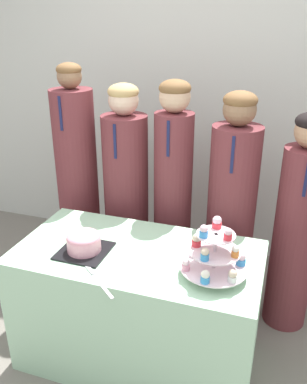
{
  "coord_description": "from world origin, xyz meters",
  "views": [
    {
      "loc": [
        0.68,
        -1.41,
        1.9
      ],
      "look_at": [
        0.08,
        0.38,
        1.08
      ],
      "focal_mm": 38.0,
      "sensor_mm": 36.0,
      "label": 1
    }
  ],
  "objects_px": {
    "student_1": "(126,200)",
    "student_2": "(173,200)",
    "round_cake": "(84,242)",
    "cupcake_stand": "(214,253)",
    "student_4": "(297,230)",
    "cake_knife": "(94,275)",
    "student_3": "(231,215)",
    "student_0": "(78,187)"
  },
  "relations": [
    {
      "from": "cupcake_stand",
      "to": "student_3",
      "type": "distance_m",
      "value": 0.72
    },
    {
      "from": "cupcake_stand",
      "to": "student_0",
      "type": "height_order",
      "value": "student_0"
    },
    {
      "from": "student_1",
      "to": "student_2",
      "type": "height_order",
      "value": "student_2"
    },
    {
      "from": "student_2",
      "to": "cake_knife",
      "type": "bearing_deg",
      "value": -98.75
    },
    {
      "from": "student_4",
      "to": "student_1",
      "type": "bearing_deg",
      "value": 180.0
    },
    {
      "from": "cake_knife",
      "to": "cupcake_stand",
      "type": "xyz_separation_m",
      "value": [
        0.55,
        0.19,
        0.12
      ]
    },
    {
      "from": "student_4",
      "to": "round_cake",
      "type": "bearing_deg",
      "value": -146.78
    },
    {
      "from": "cake_knife",
      "to": "student_0",
      "type": "bearing_deg",
      "value": 162.08
    },
    {
      "from": "round_cake",
      "to": "cake_knife",
      "type": "bearing_deg",
      "value": -50.75
    },
    {
      "from": "cake_knife",
      "to": "student_3",
      "type": "relative_size",
      "value": 0.16
    },
    {
      "from": "student_3",
      "to": "cupcake_stand",
      "type": "bearing_deg",
      "value": -88.46
    },
    {
      "from": "student_0",
      "to": "student_3",
      "type": "distance_m",
      "value": 1.1
    },
    {
      "from": "student_1",
      "to": "student_4",
      "type": "bearing_deg",
      "value": -0.0
    },
    {
      "from": "round_cake",
      "to": "cake_knife",
      "type": "xyz_separation_m",
      "value": [
        0.15,
        -0.18,
        -0.06
      ]
    },
    {
      "from": "student_1",
      "to": "student_2",
      "type": "distance_m",
      "value": 0.34
    },
    {
      "from": "round_cake",
      "to": "student_2",
      "type": "relative_size",
      "value": 0.17
    },
    {
      "from": "cupcake_stand",
      "to": "student_1",
      "type": "height_order",
      "value": "student_1"
    },
    {
      "from": "round_cake",
      "to": "cake_knife",
      "type": "height_order",
      "value": "round_cake"
    },
    {
      "from": "round_cake",
      "to": "student_4",
      "type": "distance_m",
      "value": 1.3
    },
    {
      "from": "round_cake",
      "to": "student_1",
      "type": "bearing_deg",
      "value": 93.78
    },
    {
      "from": "cupcake_stand",
      "to": "student_0",
      "type": "relative_size",
      "value": 0.2
    },
    {
      "from": "cake_knife",
      "to": "student_3",
      "type": "xyz_separation_m",
      "value": [
        0.53,
        0.89,
        -0.01
      ]
    },
    {
      "from": "round_cake",
      "to": "cupcake_stand",
      "type": "height_order",
      "value": "cupcake_stand"
    },
    {
      "from": "student_1",
      "to": "cake_knife",
      "type": "bearing_deg",
      "value": -77.6
    },
    {
      "from": "cake_knife",
      "to": "student_2",
      "type": "relative_size",
      "value": 0.16
    },
    {
      "from": "student_0",
      "to": "student_3",
      "type": "relative_size",
      "value": 1.08
    },
    {
      "from": "cupcake_stand",
      "to": "student_2",
      "type": "height_order",
      "value": "student_2"
    },
    {
      "from": "student_0",
      "to": "student_3",
      "type": "bearing_deg",
      "value": -0.0
    },
    {
      "from": "student_2",
      "to": "student_0",
      "type": "bearing_deg",
      "value": 180.0
    },
    {
      "from": "student_0",
      "to": "round_cake",
      "type": "bearing_deg",
      "value": -59.5
    },
    {
      "from": "student_2",
      "to": "student_4",
      "type": "xyz_separation_m",
      "value": [
        0.8,
        -0.0,
        -0.08
      ]
    },
    {
      "from": "round_cake",
      "to": "cupcake_stand",
      "type": "xyz_separation_m",
      "value": [
        0.7,
        0.01,
        0.06
      ]
    },
    {
      "from": "round_cake",
      "to": "student_2",
      "type": "distance_m",
      "value": 0.77
    },
    {
      "from": "student_2",
      "to": "student_4",
      "type": "relative_size",
      "value": 1.1
    },
    {
      "from": "cake_knife",
      "to": "student_1",
      "type": "relative_size",
      "value": 0.16
    },
    {
      "from": "student_3",
      "to": "student_4",
      "type": "xyz_separation_m",
      "value": [
        0.41,
        -0.0,
        -0.03
      ]
    },
    {
      "from": "round_cake",
      "to": "student_0",
      "type": "relative_size",
      "value": 0.16
    },
    {
      "from": "round_cake",
      "to": "cupcake_stand",
      "type": "distance_m",
      "value": 0.7
    },
    {
      "from": "student_3",
      "to": "student_2",
      "type": "bearing_deg",
      "value": -180.0
    },
    {
      "from": "student_3",
      "to": "student_4",
      "type": "relative_size",
      "value": 1.07
    },
    {
      "from": "student_2",
      "to": "student_3",
      "type": "bearing_deg",
      "value": 0.0
    },
    {
      "from": "cupcake_stand",
      "to": "student_4",
      "type": "distance_m",
      "value": 0.82
    }
  ]
}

